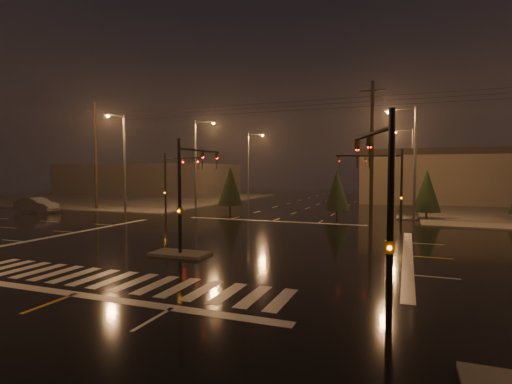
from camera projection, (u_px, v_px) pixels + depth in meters
ground at (215, 242)px, 24.33m from camera, size 140.00×140.00×0.00m
sidewalk_nw at (130, 198)px, 62.97m from camera, size 36.00×36.00×0.12m
median_island at (180, 254)px, 20.59m from camera, size 3.00×1.60×0.15m
crosswalk at (114, 280)px, 15.93m from camera, size 15.00×2.60×0.01m
stop_bar_near at (75, 294)px, 14.06m from camera, size 16.00×0.50×0.01m
stop_bar_far at (272, 221)px, 34.60m from camera, size 16.00×0.50×0.01m
commercial_block at (149, 179)px, 75.81m from camera, size 30.00×18.00×5.60m
signal_mast_median at (189, 182)px, 21.27m from camera, size 0.25×4.59×6.00m
signal_mast_ne at (388, 178)px, 30.22m from camera, size 4.84×1.86×6.00m
signal_mast_nw at (172, 177)px, 36.96m from camera, size 4.84×1.86×6.00m
signal_mast_se at (382, 193)px, 11.40m from camera, size 1.55×3.87×6.00m
streetlight_1 at (198, 158)px, 44.80m from camera, size 2.77×0.32×10.00m
streetlight_2 at (250, 161)px, 59.73m from camera, size 2.77×0.32×10.00m
streetlight_3 at (411, 154)px, 34.99m from camera, size 2.77×0.32×10.00m
streetlight_4 at (410, 160)px, 53.66m from camera, size 2.77×0.32×10.00m
streetlight_5 at (122, 157)px, 40.14m from camera, size 0.32×2.77×10.00m
utility_pole_0 at (96, 155)px, 44.88m from camera, size 2.20×0.32×12.00m
utility_pole_1 at (372, 150)px, 34.24m from camera, size 2.20×0.32×12.00m
conifer_0 at (427, 191)px, 35.70m from camera, size 2.41×2.41×4.47m
conifer_3 at (230, 186)px, 42.59m from camera, size 2.66×2.66×4.86m
conifer_4 at (337, 190)px, 37.07m from camera, size 2.39×2.39×4.43m
car_crossing at (37, 205)px, 41.79m from camera, size 4.85×1.72×1.60m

